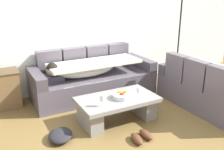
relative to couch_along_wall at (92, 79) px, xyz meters
The scene contains 12 objects.
ground_plane 1.67m from the couch_along_wall, 95.80° to the right, with size 14.00×14.00×0.00m, color brown.
back_wall 1.16m from the couch_along_wall, 107.38° to the left, with size 9.00×0.10×2.70m, color white.
couch_along_wall is the anchor object (origin of this frame).
couch_near_window 2.13m from the couch_along_wall, 42.54° to the right, with size 0.92×1.73×0.88m.
coffee_table 1.12m from the couch_along_wall, 93.19° to the right, with size 1.20×0.68×0.38m.
fruit_bowl 1.16m from the couch_along_wall, 90.56° to the right, with size 0.28×0.28×0.10m.
wine_glass_near_left 1.34m from the couch_along_wall, 107.06° to the right, with size 0.07×0.07×0.17m.
wine_glass_near_right 1.29m from the couch_along_wall, 80.25° to the right, with size 0.07×0.07×0.17m.
open_magazine 1.17m from the couch_along_wall, 81.35° to the right, with size 0.28×0.21×0.01m, color white.
floor_lamp 2.19m from the couch_along_wall, ahead, with size 0.33×0.31×1.95m.
pair_of_shoes 1.76m from the couch_along_wall, 91.26° to the right, with size 0.31×0.30×0.09m.
crumpled_garment 1.59m from the couch_along_wall, 129.29° to the right, with size 0.40×0.32×0.12m, color #232328.
Camera 1 is at (-1.58, -2.47, 1.87)m, focal length 39.51 mm.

